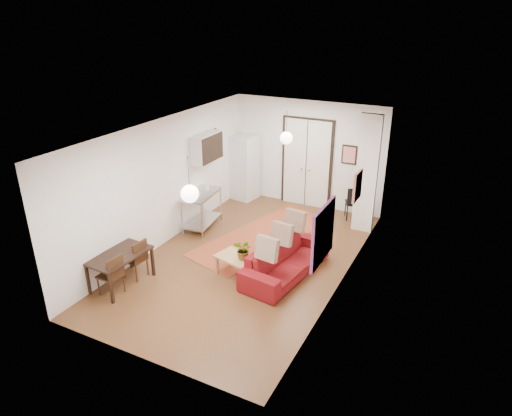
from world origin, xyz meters
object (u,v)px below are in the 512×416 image
at_px(dining_chair_near, 137,254).
at_px(sofa, 286,260).
at_px(coffee_table, 240,261).
at_px(black_side_chair, 355,199).
at_px(dining_chair_far, 113,270).
at_px(fridge, 245,168).
at_px(kitchen_counter, 202,205).
at_px(dining_table, 120,258).

bearing_deg(dining_chair_near, sofa, 120.00).
xyz_separation_m(coffee_table, dining_chair_near, (-1.90, -0.86, 0.10)).
height_order(dining_chair_near, black_side_chair, black_side_chair).
height_order(sofa, black_side_chair, black_side_chair).
bearing_deg(dining_chair_far, fridge, -176.66).
xyz_separation_m(sofa, coffee_table, (-0.79, -0.52, 0.05)).
distance_m(fridge, black_side_chair, 3.23).
distance_m(kitchen_counter, fridge, 2.27).
distance_m(coffee_table, kitchen_counter, 2.54).
xyz_separation_m(coffee_table, kitchen_counter, (-1.95, 1.61, 0.22)).
bearing_deg(coffee_table, dining_table, -146.37).
distance_m(kitchen_counter, dining_table, 2.91).
height_order(fridge, dining_chair_far, fridge).
relative_size(kitchen_counter, dining_table, 1.02).
relative_size(dining_chair_far, black_side_chair, 0.94).
distance_m(coffee_table, fridge, 4.36).
height_order(sofa, kitchen_counter, kitchen_counter).
bearing_deg(dining_table, kitchen_counter, 90.00).
xyz_separation_m(sofa, kitchen_counter, (-2.74, 1.10, 0.27)).
relative_size(coffee_table, fridge, 0.59).
height_order(kitchen_counter, dining_chair_far, kitchen_counter).
xyz_separation_m(kitchen_counter, black_side_chair, (3.21, 2.33, -0.08)).
bearing_deg(kitchen_counter, dining_chair_near, -96.39).
distance_m(coffee_table, dining_chair_near, 2.09).
height_order(sofa, dining_chair_near, dining_chair_near).
distance_m(kitchen_counter, dining_chair_far, 3.18).
bearing_deg(dining_table, black_side_chair, 58.53).
bearing_deg(sofa, kitchen_counter, 76.15).
relative_size(fridge, dining_chair_far, 2.19).
bearing_deg(sofa, dining_chair_far, 135.70).
bearing_deg(coffee_table, dining_chair_near, -155.56).
distance_m(sofa, kitchen_counter, 2.96).
xyz_separation_m(coffee_table, dining_table, (-1.95, -1.29, 0.22)).
distance_m(sofa, coffee_table, 0.95).
bearing_deg(dining_chair_near, fridge, -176.59).
relative_size(sofa, coffee_table, 2.07).
height_order(dining_chair_far, black_side_chair, black_side_chair).
distance_m(dining_table, dining_chair_near, 0.45).
relative_size(coffee_table, dining_table, 0.86).
height_order(dining_table, black_side_chair, black_side_chair).
height_order(kitchen_counter, dining_chair_near, kitchen_counter).
distance_m(coffee_table, black_side_chair, 4.14).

